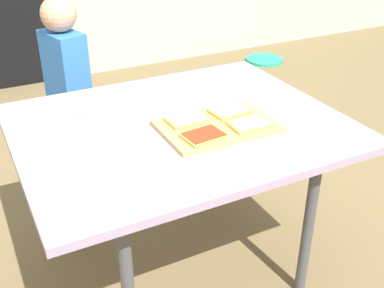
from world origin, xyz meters
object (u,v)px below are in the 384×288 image
at_px(pizza_slice_far_right, 230,111).
at_px(garden_hose_coil, 264,60).
at_px(plate_white_left, 108,111).
at_px(pizza_slice_near_left, 204,136).
at_px(child_left, 68,85).
at_px(pizza_slice_far_left, 187,120).
at_px(dining_table, 180,136).
at_px(pizza_slice_near_right, 249,124).
at_px(cutting_board, 217,126).

height_order(pizza_slice_far_right, garden_hose_coil, pizza_slice_far_right).
distance_m(plate_white_left, garden_hose_coil, 2.95).
height_order(pizza_slice_near_left, child_left, child_left).
relative_size(pizza_slice_far_left, pizza_slice_near_left, 0.95).
height_order(pizza_slice_far_left, plate_white_left, pizza_slice_far_left).
xyz_separation_m(dining_table, garden_hose_coil, (1.92, 2.13, -0.63)).
bearing_deg(child_left, plate_white_left, -88.56).
bearing_deg(pizza_slice_near_right, garden_hose_coil, 53.24).
height_order(cutting_board, pizza_slice_far_left, pizza_slice_far_left).
relative_size(dining_table, plate_white_left, 5.55).
relative_size(cutting_board, pizza_slice_far_right, 2.73).
distance_m(pizza_slice_far_right, pizza_slice_near_right, 0.13).
xyz_separation_m(dining_table, pizza_slice_near_right, (0.20, -0.18, 0.08)).
bearing_deg(plate_white_left, cutting_board, -44.71).
bearing_deg(dining_table, plate_white_left, 135.32).
distance_m(pizza_slice_far_right, pizza_slice_far_left, 0.18).
bearing_deg(pizza_slice_far_left, plate_white_left, 132.34).
xyz_separation_m(pizza_slice_near_left, garden_hose_coil, (1.91, 2.31, -0.72)).
xyz_separation_m(dining_table, plate_white_left, (-0.22, 0.21, 0.06)).
bearing_deg(pizza_slice_far_right, cutting_board, -145.59).
bearing_deg(garden_hose_coil, pizza_slice_far_left, -131.41).
bearing_deg(dining_table, garden_hose_coil, 47.94).
xyz_separation_m(pizza_slice_far_left, pizza_slice_near_left, (-0.00, -0.14, 0.00)).
height_order(pizza_slice_far_left, child_left, child_left).
relative_size(cutting_board, pizza_slice_near_left, 2.72).
xyz_separation_m(pizza_slice_near_right, child_left, (-0.43, 1.01, -0.13)).
height_order(pizza_slice_far_left, pizza_slice_near_right, same).
xyz_separation_m(pizza_slice_near_left, pizza_slice_near_right, (0.19, 0.00, 0.00)).
xyz_separation_m(pizza_slice_far_left, child_left, (-0.24, 0.87, -0.13)).
relative_size(pizza_slice_near_right, garden_hose_coil, 0.42).
distance_m(child_left, garden_hose_coil, 2.58).
bearing_deg(plate_white_left, pizza_slice_far_left, -47.66).
distance_m(pizza_slice_far_left, pizza_slice_near_left, 0.14).
bearing_deg(garden_hose_coil, dining_table, -132.06).
relative_size(cutting_board, plate_white_left, 1.93).
height_order(cutting_board, plate_white_left, cutting_board).
bearing_deg(pizza_slice_near_right, child_left, 113.11).
height_order(pizza_slice_near_right, plate_white_left, pizza_slice_near_right).
relative_size(pizza_slice_far_left, pizza_slice_near_right, 1.00).
distance_m(cutting_board, plate_white_left, 0.45).
height_order(child_left, garden_hose_coil, child_left).
height_order(pizza_slice_near_right, garden_hose_coil, pizza_slice_near_right).
relative_size(pizza_slice_far_right, plate_white_left, 0.71).
bearing_deg(child_left, garden_hose_coil, 31.04).
xyz_separation_m(cutting_board, garden_hose_coil, (1.82, 2.24, -0.70)).
bearing_deg(pizza_slice_near_left, cutting_board, 37.05).
xyz_separation_m(plate_white_left, child_left, (-0.02, 0.62, -0.11)).
xyz_separation_m(dining_table, pizza_slice_far_right, (0.19, -0.04, 0.08)).
xyz_separation_m(pizza_slice_far_right, pizza_slice_near_left, (-0.19, -0.13, 0.00)).
bearing_deg(plate_white_left, pizza_slice_near_left, -60.28).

